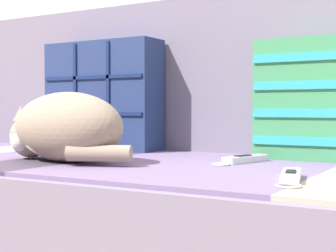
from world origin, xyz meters
TOP-DOWN VIEW (x-y plane):
  - couch at (-0.00, 0.10)m, footprint 2.02×0.90m
  - sofa_backrest at (0.00, 0.48)m, footprint 1.98×0.14m
  - throw_pillow_quilted at (-0.32, 0.33)m, footprint 0.44×0.14m
  - sleeping_cat at (-0.16, -0.07)m, footprint 0.45×0.25m
  - game_remote_near at (0.29, 0.15)m, footprint 0.10×0.21m
  - game_remote_far at (0.50, -0.13)m, footprint 0.09×0.20m

SIDE VIEW (x-z plane):
  - couch at x=0.00m, z-range 0.00..0.39m
  - game_remote_far at x=0.50m, z-range 0.39..0.41m
  - game_remote_near at x=0.29m, z-range 0.39..0.41m
  - sleeping_cat at x=-0.16m, z-range 0.39..0.58m
  - throw_pillow_quilted at x=-0.32m, z-range 0.39..0.77m
  - sofa_backrest at x=0.00m, z-range 0.39..0.92m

